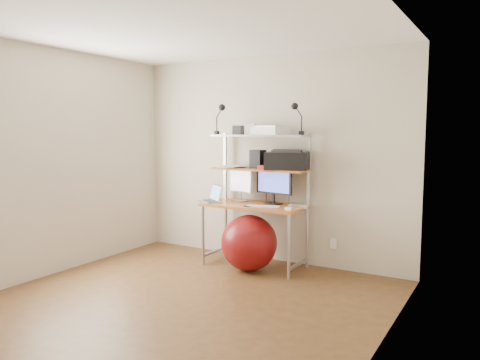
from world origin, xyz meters
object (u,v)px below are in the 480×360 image
object	(u,v)px
monitor_silver	(241,183)
monitor_black	(274,183)
exercise_ball	(249,243)
laptop	(213,198)
printer	(287,160)

from	to	relation	value
monitor_silver	monitor_black	size ratio (longest dim) A/B	0.83
monitor_black	exercise_ball	bearing A→B (deg)	-107.42
monitor_black	exercise_ball	world-z (taller)	monitor_black
monitor_silver	laptop	xyz separation A→B (m)	(-0.25, -0.23, -0.17)
monitor_black	laptop	bearing A→B (deg)	-152.97
monitor_silver	exercise_ball	bearing A→B (deg)	-31.42
printer	exercise_ball	size ratio (longest dim) A/B	0.87
monitor_silver	exercise_ball	distance (m)	0.78
monitor_silver	monitor_black	xyz separation A→B (m)	(0.46, -0.02, 0.03)
printer	exercise_ball	xyz separation A→B (m)	(-0.31, -0.34, -0.94)
laptop	exercise_ball	distance (m)	0.73
monitor_black	exercise_ball	xyz separation A→B (m)	(-0.16, -0.30, -0.67)
monitor_black	monitor_silver	bearing A→B (deg)	-172.36
monitor_black	laptop	world-z (taller)	monitor_black
laptop	exercise_ball	world-z (taller)	laptop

